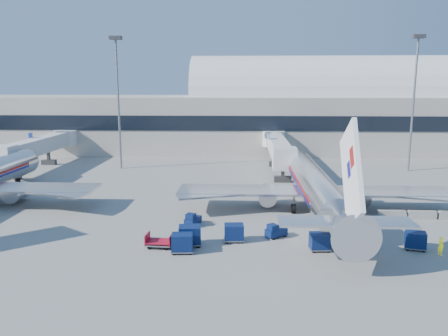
{
  "coord_description": "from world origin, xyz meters",
  "views": [
    {
      "loc": [
        1.56,
        -45.08,
        14.46
      ],
      "look_at": [
        -0.7,
        6.0,
        4.75
      ],
      "focal_mm": 35.0,
      "sensor_mm": 36.0,
      "label": 1
    }
  ],
  "objects_px": {
    "mast_east": "(415,83)",
    "ramp_worker": "(441,246)",
    "cart_solo_near": "(320,241)",
    "cart_open_red": "(160,243)",
    "cart_train_b": "(190,235)",
    "tug_left": "(192,220)",
    "airliner_main": "(316,187)",
    "tug_lead": "(275,231)",
    "barrier_near": "(392,214)",
    "jetbridge_mid": "(42,145)",
    "cart_train_c": "(182,243)",
    "cart_solo_far": "(415,240)",
    "mast_west": "(118,83)",
    "jetbridge_near": "(278,147)",
    "barrier_mid": "(422,215)",
    "cart_train_a": "(234,232)",
    "tug_right": "(348,229)"
  },
  "relations": [
    {
      "from": "cart_train_b",
      "to": "cart_train_a",
      "type": "bearing_deg",
      "value": 10.92
    },
    {
      "from": "barrier_near",
      "to": "mast_east",
      "type": "bearing_deg",
      "value": 66.8
    },
    {
      "from": "barrier_mid",
      "to": "tug_left",
      "type": "relative_size",
      "value": 1.29
    },
    {
      "from": "cart_train_c",
      "to": "mast_west",
      "type": "bearing_deg",
      "value": 107.52
    },
    {
      "from": "jetbridge_near",
      "to": "ramp_worker",
      "type": "xyz_separation_m",
      "value": [
        11.11,
        -39.33,
        -3.11
      ]
    },
    {
      "from": "cart_train_b",
      "to": "airliner_main",
      "type": "bearing_deg",
      "value": 35.19
    },
    {
      "from": "cart_open_red",
      "to": "ramp_worker",
      "type": "height_order",
      "value": "ramp_worker"
    },
    {
      "from": "cart_train_b",
      "to": "cart_train_c",
      "type": "distance_m",
      "value": 1.79
    },
    {
      "from": "mast_east",
      "to": "cart_open_red",
      "type": "xyz_separation_m",
      "value": [
        -35.91,
        -37.84,
        -14.34
      ]
    },
    {
      "from": "barrier_near",
      "to": "tug_right",
      "type": "bearing_deg",
      "value": -136.19
    },
    {
      "from": "cart_train_c",
      "to": "cart_solo_far",
      "type": "xyz_separation_m",
      "value": [
        20.72,
        1.7,
        -0.05
      ]
    },
    {
      "from": "airliner_main",
      "to": "cart_train_a",
      "type": "bearing_deg",
      "value": -131.28
    },
    {
      "from": "airliner_main",
      "to": "barrier_near",
      "type": "bearing_deg",
      "value": -17.39
    },
    {
      "from": "barrier_near",
      "to": "cart_train_b",
      "type": "bearing_deg",
      "value": -156.45
    },
    {
      "from": "barrier_near",
      "to": "cart_solo_near",
      "type": "bearing_deg",
      "value": -133.87
    },
    {
      "from": "jetbridge_near",
      "to": "cart_train_a",
      "type": "relative_size",
      "value": 13.94
    },
    {
      "from": "mast_west",
      "to": "mast_east",
      "type": "xyz_separation_m",
      "value": [
        50.0,
        0.0,
        0.0
      ]
    },
    {
      "from": "cart_solo_far",
      "to": "cart_open_red",
      "type": "distance_m",
      "value": 22.94
    },
    {
      "from": "jetbridge_mid",
      "to": "tug_left",
      "type": "xyz_separation_m",
      "value": [
        30.71,
        -32.19,
        -3.31
      ]
    },
    {
      "from": "tug_left",
      "to": "cart_open_red",
      "type": "distance_m",
      "value": 6.83
    },
    {
      "from": "cart_train_a",
      "to": "mast_east",
      "type": "bearing_deg",
      "value": 47.03
    },
    {
      "from": "cart_open_red",
      "to": "jetbridge_near",
      "type": "bearing_deg",
      "value": 75.11
    },
    {
      "from": "mast_east",
      "to": "barrier_near",
      "type": "distance_m",
      "value": 33.67
    },
    {
      "from": "jetbridge_mid",
      "to": "tug_lead",
      "type": "xyz_separation_m",
      "value": [
        39.15,
        -35.47,
        -3.31
      ]
    },
    {
      "from": "cart_train_b",
      "to": "cart_open_red",
      "type": "xyz_separation_m",
      "value": [
        -2.67,
        -0.59,
        -0.54
      ]
    },
    {
      "from": "airliner_main",
      "to": "cart_solo_near",
      "type": "xyz_separation_m",
      "value": [
        -1.56,
        -12.45,
        -2.08
      ]
    },
    {
      "from": "barrier_near",
      "to": "cart_solo_far",
      "type": "xyz_separation_m",
      "value": [
        -0.98,
        -9.29,
        0.41
      ]
    },
    {
      "from": "jetbridge_mid",
      "to": "cart_open_red",
      "type": "relative_size",
      "value": 11.19
    },
    {
      "from": "jetbridge_mid",
      "to": "airliner_main",
      "type": "bearing_deg",
      "value": -30.64
    },
    {
      "from": "tug_left",
      "to": "cart_open_red",
      "type": "relative_size",
      "value": 0.95
    },
    {
      "from": "tug_lead",
      "to": "tug_right",
      "type": "height_order",
      "value": "tug_lead"
    },
    {
      "from": "mast_east",
      "to": "tug_lead",
      "type": "bearing_deg",
      "value": -126.07
    },
    {
      "from": "jetbridge_mid",
      "to": "cart_solo_near",
      "type": "height_order",
      "value": "jetbridge_mid"
    },
    {
      "from": "cart_train_b",
      "to": "ramp_worker",
      "type": "xyz_separation_m",
      "value": [
        21.95,
        -1.27,
        -0.17
      ]
    },
    {
      "from": "cart_train_b",
      "to": "tug_lead",
      "type": "bearing_deg",
      "value": 11.57
    },
    {
      "from": "jetbridge_mid",
      "to": "ramp_worker",
      "type": "xyz_separation_m",
      "value": [
        53.11,
        -39.33,
        -3.11
      ]
    },
    {
      "from": "mast_east",
      "to": "ramp_worker",
      "type": "relative_size",
      "value": 13.82
    },
    {
      "from": "mast_west",
      "to": "cart_solo_near",
      "type": "relative_size",
      "value": 11.74
    },
    {
      "from": "jetbridge_near",
      "to": "barrier_near",
      "type": "height_order",
      "value": "jetbridge_near"
    },
    {
      "from": "jetbridge_mid",
      "to": "mast_west",
      "type": "distance_m",
      "value": 18.06
    },
    {
      "from": "cart_train_c",
      "to": "cart_solo_near",
      "type": "distance_m",
      "value": 12.18
    },
    {
      "from": "tug_left",
      "to": "cart_train_a",
      "type": "bearing_deg",
      "value": -114.04
    },
    {
      "from": "mast_east",
      "to": "cart_open_red",
      "type": "distance_m",
      "value": 54.1
    },
    {
      "from": "jetbridge_mid",
      "to": "mast_east",
      "type": "relative_size",
      "value": 1.22
    },
    {
      "from": "mast_west",
      "to": "barrier_mid",
      "type": "distance_m",
      "value": 51.92
    },
    {
      "from": "cart_open_red",
      "to": "mast_east",
      "type": "bearing_deg",
      "value": 50.88
    },
    {
      "from": "cart_solo_near",
      "to": "cart_open_red",
      "type": "bearing_deg",
      "value": 174.15
    },
    {
      "from": "cart_solo_far",
      "to": "ramp_worker",
      "type": "xyz_separation_m",
      "value": [
        1.69,
        -1.23,
        -0.04
      ]
    },
    {
      "from": "tug_lead",
      "to": "cart_train_b",
      "type": "height_order",
      "value": "cart_train_b"
    },
    {
      "from": "mast_west",
      "to": "jetbridge_mid",
      "type": "bearing_deg",
      "value": 176.79
    }
  ]
}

